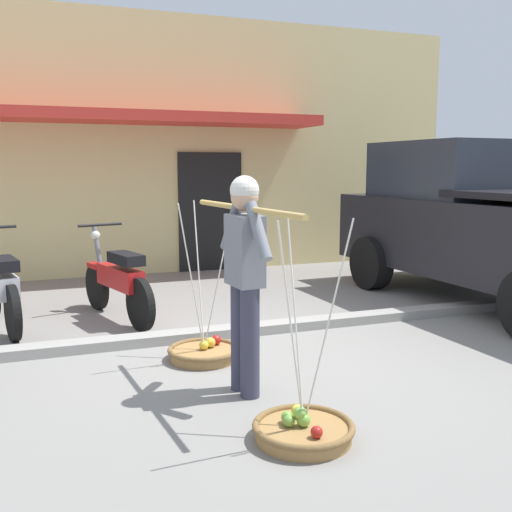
{
  "coord_description": "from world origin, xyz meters",
  "views": [
    {
      "loc": [
        -1.95,
        -5.07,
        1.76
      ],
      "look_at": [
        0.17,
        0.6,
        0.85
      ],
      "focal_mm": 41.78,
      "sensor_mm": 36.0,
      "label": 1
    }
  ],
  "objects": [
    {
      "name": "ground_plane",
      "position": [
        0.0,
        0.0,
        0.0
      ],
      "size": [
        90.0,
        90.0,
        0.0
      ],
      "primitive_type": "plane",
      "color": "gray"
    },
    {
      "name": "sidewalk_curb",
      "position": [
        0.0,
        0.7,
        0.05
      ],
      "size": [
        20.0,
        0.24,
        0.1
      ],
      "primitive_type": "cube",
      "color": "gray",
      "rests_on": "ground"
    },
    {
      "name": "fruit_vendor",
      "position": [
        -0.47,
        -0.85,
        0.98
      ],
      "size": [
        0.23,
        1.81,
        1.7
      ],
      "color": "#38384C",
      "rests_on": "ground"
    },
    {
      "name": "fruit_basket_left_side",
      "position": [
        -0.39,
        -1.76,
        0.08
      ],
      "size": [
        0.67,
        0.67,
        1.45
      ],
      "color": "#9E7542",
      "rests_on": "ground"
    },
    {
      "name": "fruit_basket_right_side",
      "position": [
        -0.55,
        0.05,
        0.07
      ],
      "size": [
        0.67,
        0.67,
        1.45
      ],
      "color": "#9E7542",
      "rests_on": "ground"
    },
    {
      "name": "motorcycle_nearest_shop",
      "position": [
        -2.33,
        1.88,
        0.45
      ],
      "size": [
        0.58,
        1.8,
        1.09
      ],
      "color": "black",
      "rests_on": "ground"
    },
    {
      "name": "motorcycle_second_in_row",
      "position": [
        -1.09,
        1.79,
        0.45
      ],
      "size": [
        0.67,
        1.77,
        1.09
      ],
      "color": "black",
      "rests_on": "ground"
    },
    {
      "name": "parked_truck",
      "position": [
        3.59,
        1.04,
        1.03
      ],
      "size": [
        2.31,
        4.77,
        2.1
      ],
      "color": "black",
      "rests_on": "ground"
    },
    {
      "name": "storefront_building",
      "position": [
        -1.09,
        7.18,
        2.1
      ],
      "size": [
        13.0,
        6.0,
        4.2
      ],
      "color": "#DBC684",
      "rests_on": "ground"
    }
  ]
}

